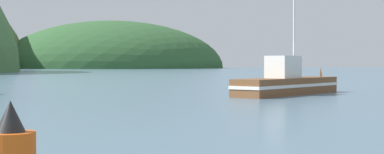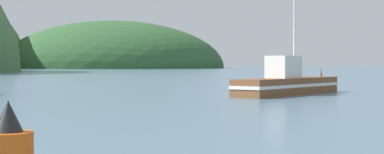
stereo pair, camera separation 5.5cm
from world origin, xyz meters
name	(u,v)px [view 1 (the left image)]	position (x,y,z in m)	size (l,w,h in m)	color
hill_far_right	(113,68)	(6.40, 255.26, 0.00)	(98.65, 78.92, 41.94)	#2D562D
fishing_boat_brown	(287,83)	(3.32, 37.52, 0.75)	(9.57, 8.46, 7.69)	brown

